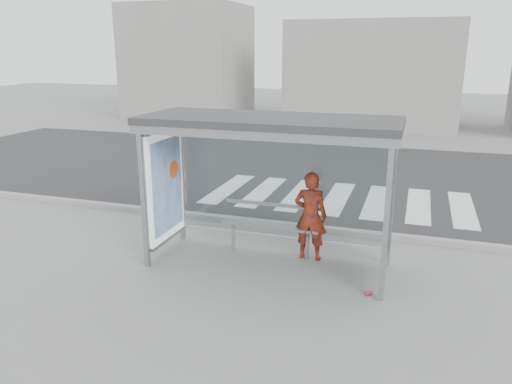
% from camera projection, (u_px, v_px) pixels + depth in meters
% --- Properties ---
extents(ground, '(80.00, 80.00, 0.00)m').
position_uv_depth(ground, '(268.00, 265.00, 8.83)').
color(ground, slate).
rests_on(ground, ground).
extents(road, '(30.00, 10.00, 0.01)m').
position_uv_depth(road, '(334.00, 174.00, 15.23)').
color(road, '#232325').
rests_on(road, ground).
extents(curb, '(30.00, 0.18, 0.12)m').
position_uv_depth(curb, '(294.00, 226.00, 10.59)').
color(curb, gray).
rests_on(curb, ground).
extents(crosswalk, '(6.55, 3.00, 0.00)m').
position_uv_depth(crosswalk, '(337.00, 198.00, 12.79)').
color(crosswalk, silver).
rests_on(crosswalk, ground).
extents(bus_shelter, '(4.25, 1.65, 2.62)m').
position_uv_depth(bus_shelter, '(249.00, 153.00, 8.45)').
color(bus_shelter, gray).
rests_on(bus_shelter, ground).
extents(building_left, '(6.00, 5.00, 6.00)m').
position_uv_depth(building_left, '(189.00, 62.00, 27.44)').
color(building_left, gray).
rests_on(building_left, ground).
extents(building_center, '(8.00, 5.00, 5.00)m').
position_uv_depth(building_center, '(373.00, 74.00, 24.59)').
color(building_center, gray).
rests_on(building_center, ground).
extents(person, '(0.59, 0.39, 1.63)m').
position_uv_depth(person, '(310.00, 216.00, 8.90)').
color(person, red).
rests_on(person, ground).
extents(bench, '(1.83, 0.32, 0.95)m').
position_uv_depth(bench, '(270.00, 225.00, 9.16)').
color(bench, gray).
rests_on(bench, ground).
extents(soda_can, '(0.13, 0.12, 0.06)m').
position_uv_depth(soda_can, '(369.00, 293.00, 7.74)').
color(soda_can, '#DE4171').
rests_on(soda_can, ground).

